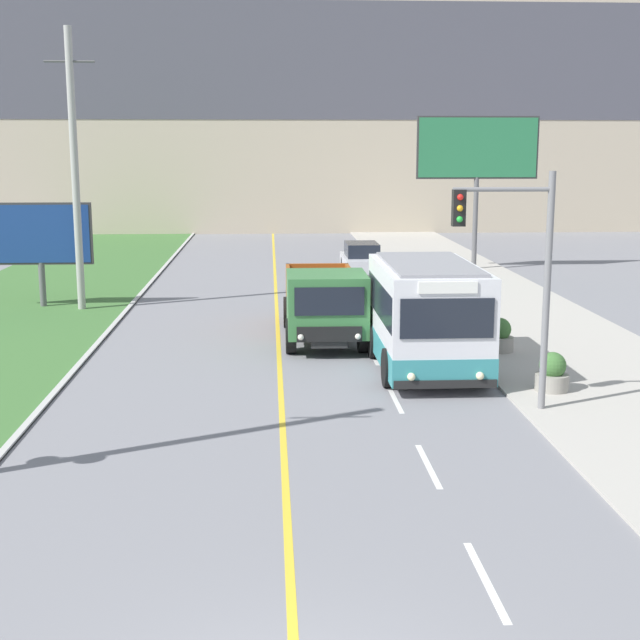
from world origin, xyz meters
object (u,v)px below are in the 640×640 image
(utility_pole_far, at_px, (75,170))
(planter_round_second, at_px, (499,337))
(planter_round_far, at_px, (446,290))
(planter_round_near, at_px, (552,374))
(billboard_large, at_px, (477,153))
(dump_truck, at_px, (325,306))
(car_distant, at_px, (362,259))
(billboard_small, at_px, (39,236))
(planter_round_third, at_px, (471,310))
(traffic_light_mast, at_px, (519,261))
(city_bus, at_px, (427,317))

(utility_pole_far, bearing_deg, planter_round_second, -30.33)
(planter_round_second, relative_size, planter_round_far, 0.98)
(utility_pole_far, height_order, planter_round_near, utility_pole_far)
(billboard_large, relative_size, planter_round_far, 7.40)
(dump_truck, distance_m, car_distant, 16.09)
(planter_round_far, bearing_deg, planter_round_second, -90.93)
(billboard_small, bearing_deg, utility_pole_far, -23.18)
(billboard_large, height_order, planter_round_third, billboard_large)
(planter_round_third, bearing_deg, planter_round_second, -91.73)
(traffic_light_mast, xyz_separation_m, billboard_large, (4.58, 23.96, 2.24))
(car_distant, relative_size, planter_round_second, 4.33)
(city_bus, xyz_separation_m, car_distant, (0.26, 19.50, -0.83))
(billboard_large, xyz_separation_m, billboard_small, (-18.78, -9.35, -3.04))
(utility_pole_far, xyz_separation_m, billboard_large, (17.19, 10.03, 0.57))
(dump_truck, bearing_deg, traffic_light_mast, -62.68)
(billboard_large, distance_m, planter_round_third, 15.06)
(utility_pole_far, bearing_deg, traffic_light_mast, -47.85)
(planter_round_near, bearing_deg, planter_round_third, 90.42)
(planter_round_far, bearing_deg, car_distant, 105.41)
(car_distant, height_order, billboard_large, billboard_large)
(planter_round_near, relative_size, planter_round_far, 0.96)
(car_distant, relative_size, planter_round_far, 4.26)
(utility_pole_far, xyz_separation_m, planter_round_second, (13.81, -8.08, -4.65))
(planter_round_third, bearing_deg, billboard_small, 164.19)
(traffic_light_mast, bearing_deg, billboard_small, 134.18)
(planter_round_second, bearing_deg, planter_round_third, 88.27)
(car_distant, xyz_separation_m, planter_round_third, (2.40, -13.12, -0.17))
(traffic_light_mast, xyz_separation_m, planter_round_second, (1.19, 5.86, -2.99))
(utility_pole_far, bearing_deg, planter_round_near, -41.61)
(planter_round_second, height_order, planter_round_third, planter_round_third)
(planter_round_near, height_order, planter_round_third, planter_round_third)
(car_distant, distance_m, billboard_large, 7.61)
(traffic_light_mast, bearing_deg, planter_round_second, 78.47)
(planter_round_near, height_order, planter_round_far, planter_round_far)
(billboard_small, bearing_deg, planter_round_second, -29.63)
(car_distant, height_order, utility_pole_far, utility_pole_far)
(planter_round_near, bearing_deg, car_distant, 96.45)
(planter_round_third, bearing_deg, dump_truck, -152.34)
(billboard_small, distance_m, planter_round_far, 15.69)
(planter_round_near, bearing_deg, billboard_large, 81.92)
(car_distant, bearing_deg, planter_round_near, -83.55)
(city_bus, bearing_deg, planter_round_near, -40.55)
(billboard_large, xyz_separation_m, planter_round_third, (-3.25, -13.74, -5.23))
(traffic_light_mast, height_order, planter_round_far, traffic_light_mast)
(billboard_large, height_order, billboard_small, billboard_large)
(city_bus, xyz_separation_m, planter_round_far, (2.68, 10.74, -0.99))
(billboard_large, relative_size, planter_round_third, 7.41)
(utility_pole_far, bearing_deg, billboard_large, 30.25)
(city_bus, distance_m, planter_round_second, 3.39)
(billboard_large, bearing_deg, planter_round_third, -103.31)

